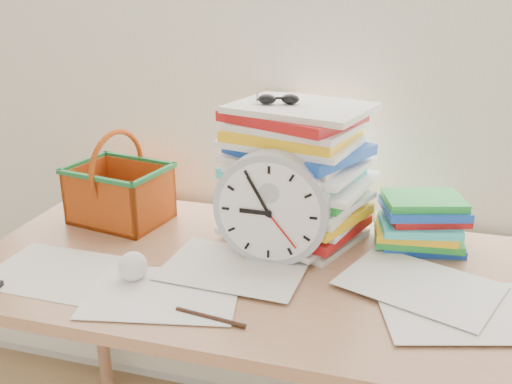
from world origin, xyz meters
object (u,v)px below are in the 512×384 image
(paper_stack, at_px, (296,173))
(book_stack, at_px, (419,223))
(desk, at_px, (257,293))
(basket, at_px, (118,177))
(clock, at_px, (272,208))

(paper_stack, relative_size, book_stack, 1.50)
(desk, height_order, book_stack, book_stack)
(paper_stack, relative_size, basket, 1.38)
(clock, bearing_deg, book_stack, 26.71)
(clock, distance_m, basket, 0.49)
(desk, bearing_deg, book_stack, 29.86)
(basket, bearing_deg, clock, -4.20)
(paper_stack, height_order, clock, paper_stack)
(desk, distance_m, paper_stack, 0.32)
(clock, bearing_deg, basket, 165.34)
(desk, xyz_separation_m, book_stack, (0.37, 0.21, 0.14))
(paper_stack, relative_size, clock, 1.28)
(desk, relative_size, paper_stack, 3.92)
(desk, bearing_deg, paper_stack, 75.58)
(paper_stack, bearing_deg, desk, -104.42)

